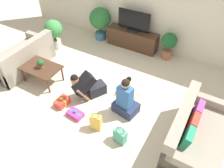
% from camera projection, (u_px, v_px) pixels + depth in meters
% --- Properties ---
extents(ground_plane, '(16.00, 16.00, 0.00)m').
position_uv_depth(ground_plane, '(97.00, 95.00, 5.34)').
color(ground_plane, beige).
extents(wall_back, '(8.40, 0.06, 2.60)m').
position_uv_depth(wall_back, '(145.00, 5.00, 6.16)').
color(wall_back, beige).
rests_on(wall_back, ground_plane).
extents(sofa_left, '(0.94, 1.74, 0.84)m').
position_uv_depth(sofa_left, '(22.00, 58.00, 5.97)').
color(sofa_left, gray).
rests_on(sofa_left, ground_plane).
extents(sofa_right, '(0.94, 1.74, 0.84)m').
position_uv_depth(sofa_right, '(195.00, 134.00, 4.14)').
color(sofa_right, gray).
rests_on(sofa_right, ground_plane).
extents(coffee_table, '(0.96, 0.65, 0.45)m').
position_uv_depth(coffee_table, '(41.00, 68.00, 5.47)').
color(coffee_table, '#472D1E').
rests_on(coffee_table, ground_plane).
extents(tv_console, '(1.58, 0.39, 0.57)m').
position_uv_depth(tv_console, '(132.00, 39.00, 6.74)').
color(tv_console, '#472D1E').
rests_on(tv_console, ground_plane).
extents(tv, '(0.99, 0.20, 0.62)m').
position_uv_depth(tv, '(134.00, 22.00, 6.36)').
color(tv, black).
rests_on(tv, tv_console).
extents(potted_plant_back_left, '(0.66, 0.66, 1.06)m').
position_uv_depth(potted_plant_back_left, '(100.00, 20.00, 6.86)').
color(potted_plant_back_left, '#336B84').
rests_on(potted_plant_back_left, ground_plane).
extents(potted_plant_corner_left, '(0.54, 0.54, 0.93)m').
position_uv_depth(potted_plant_corner_left, '(54.00, 31.00, 6.52)').
color(potted_plant_corner_left, beige).
rests_on(potted_plant_corner_left, ground_plane).
extents(potted_plant_back_right, '(0.44, 0.44, 0.82)m').
position_uv_depth(potted_plant_back_right, '(169.00, 43.00, 6.13)').
color(potted_plant_back_right, '#A36042').
rests_on(potted_plant_back_right, ground_plane).
extents(person_kneeling, '(0.65, 0.84, 0.80)m').
position_uv_depth(person_kneeling, '(88.00, 86.00, 5.08)').
color(person_kneeling, '#23232D').
rests_on(person_kneeling, ground_plane).
extents(person_sitting, '(0.58, 0.54, 0.98)m').
position_uv_depth(person_sitting, '(126.00, 101.00, 4.71)').
color(person_sitting, '#283351').
rests_on(person_sitting, ground_plane).
extents(dog, '(0.17, 0.51, 0.30)m').
position_uv_depth(dog, '(126.00, 83.00, 5.36)').
color(dog, black).
rests_on(dog, ground_plane).
extents(gift_box_a, '(0.24, 0.36, 0.23)m').
position_uv_depth(gift_box_a, '(62.00, 102.00, 5.05)').
color(gift_box_a, red).
rests_on(gift_box_a, ground_plane).
extents(gift_box_b, '(0.38, 0.26, 0.18)m').
position_uv_depth(gift_box_b, '(75.00, 114.00, 4.82)').
color(gift_box_b, '#CC3389').
rests_on(gift_box_b, ground_plane).
extents(gift_bag_a, '(0.25, 0.17, 0.41)m').
position_uv_depth(gift_bag_a, '(96.00, 122.00, 4.48)').
color(gift_bag_a, '#E5B74C').
rests_on(gift_bag_a, ground_plane).
extents(gift_bag_b, '(0.28, 0.19, 0.35)m').
position_uv_depth(gift_bag_b, '(120.00, 136.00, 4.27)').
color(gift_bag_b, '#4CA384').
rests_on(gift_bag_b, ground_plane).
extents(mug, '(0.12, 0.08, 0.09)m').
position_uv_depth(mug, '(39.00, 66.00, 5.39)').
color(mug, '#B23D38').
rests_on(mug, coffee_table).
extents(tabletop_plant, '(0.17, 0.17, 0.22)m').
position_uv_depth(tabletop_plant, '(40.00, 63.00, 5.34)').
color(tabletop_plant, '#A36042').
rests_on(tabletop_plant, coffee_table).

